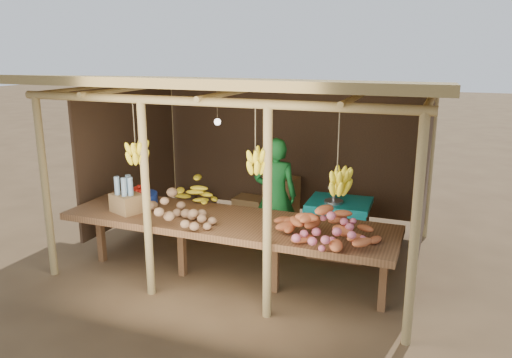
% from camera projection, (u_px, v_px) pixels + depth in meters
% --- Properties ---
extents(ground, '(60.00, 60.00, 0.00)m').
position_uv_depth(ground, '(256.00, 253.00, 6.81)').
color(ground, brown).
rests_on(ground, ground).
extents(stall_structure, '(4.70, 3.50, 2.43)m').
position_uv_depth(stall_structure, '(257.00, 115.00, 6.23)').
color(stall_structure, tan).
rests_on(stall_structure, ground).
extents(counter, '(3.90, 1.05, 0.80)m').
position_uv_depth(counter, '(226.00, 224.00, 5.76)').
color(counter, brown).
rests_on(counter, ground).
extents(potato_heap, '(1.21, 0.87, 0.37)m').
position_uv_depth(potato_heap, '(171.00, 205.00, 5.64)').
color(potato_heap, '#946E4C').
rests_on(potato_heap, counter).
extents(sweet_potato_heap, '(1.19, 0.79, 0.36)m').
position_uv_depth(sweet_potato_heap, '(323.00, 224.00, 5.06)').
color(sweet_potato_heap, '#BD5D30').
rests_on(sweet_potato_heap, counter).
extents(onion_heap, '(0.87, 0.53, 0.36)m').
position_uv_depth(onion_heap, '(336.00, 228.00, 4.96)').
color(onion_heap, '#C86173').
rests_on(onion_heap, counter).
extents(banana_pile, '(0.72, 0.59, 0.35)m').
position_uv_depth(banana_pile, '(193.00, 191.00, 6.28)').
color(banana_pile, yellow).
rests_on(banana_pile, counter).
extents(tomato_basin, '(0.46, 0.46, 0.24)m').
position_uv_depth(tomato_basin, '(139.00, 198.00, 6.22)').
color(tomato_basin, navy).
rests_on(tomato_basin, counter).
extents(bottle_box, '(0.43, 0.38, 0.44)m').
position_uv_depth(bottle_box, '(127.00, 198.00, 5.97)').
color(bottle_box, '#9F7747').
rests_on(bottle_box, counter).
extents(vendor, '(0.66, 0.52, 1.58)m').
position_uv_depth(vendor, '(275.00, 196.00, 6.70)').
color(vendor, '#1B7D31').
rests_on(vendor, ground).
extents(tarp_crate, '(0.84, 0.73, 0.97)m').
position_uv_depth(tarp_crate, '(338.00, 226.00, 6.71)').
color(tarp_crate, brown).
rests_on(tarp_crate, ground).
extents(carton_stack, '(1.04, 0.43, 0.77)m').
position_uv_depth(carton_stack, '(271.00, 204.00, 7.88)').
color(carton_stack, '#9F7747').
rests_on(carton_stack, ground).
extents(burlap_sacks, '(0.72, 0.38, 0.51)m').
position_uv_depth(burlap_sacks, '(197.00, 203.00, 8.27)').
color(burlap_sacks, '#493322').
rests_on(burlap_sacks, ground).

